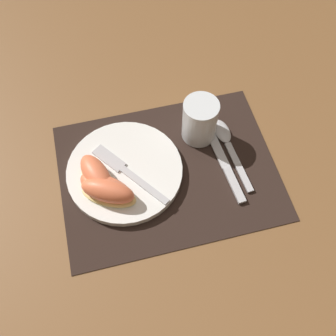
{
  "coord_description": "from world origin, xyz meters",
  "views": [
    {
      "loc": [
        -0.1,
        -0.39,
        0.73
      ],
      "look_at": [
        -0.0,
        -0.0,
        0.02
      ],
      "focal_mm": 42.0,
      "sensor_mm": 36.0,
      "label": 1
    }
  ],
  "objects_px": {
    "spoon": "(226,140)",
    "citrus_wedge_3": "(111,188)",
    "citrus_wedge_1": "(100,188)",
    "plate": "(125,171)",
    "juice_glass": "(200,122)",
    "citrus_wedge_2": "(108,192)",
    "knife": "(224,162)",
    "citrus_wedge_0": "(97,175)",
    "fork": "(125,170)"
  },
  "relations": [
    {
      "from": "knife",
      "to": "fork",
      "type": "height_order",
      "value": "fork"
    },
    {
      "from": "citrus_wedge_2",
      "to": "citrus_wedge_3",
      "type": "relative_size",
      "value": 1.15
    },
    {
      "from": "plate",
      "to": "citrus_wedge_3",
      "type": "height_order",
      "value": "citrus_wedge_3"
    },
    {
      "from": "citrus_wedge_0",
      "to": "citrus_wedge_1",
      "type": "relative_size",
      "value": 1.13
    },
    {
      "from": "citrus_wedge_0",
      "to": "citrus_wedge_1",
      "type": "xyz_separation_m",
      "value": [
        0.0,
        -0.03,
        -0.0
      ]
    },
    {
      "from": "fork",
      "to": "citrus_wedge_3",
      "type": "distance_m",
      "value": 0.06
    },
    {
      "from": "spoon",
      "to": "citrus_wedge_3",
      "type": "distance_m",
      "value": 0.28
    },
    {
      "from": "juice_glass",
      "to": "citrus_wedge_1",
      "type": "height_order",
      "value": "juice_glass"
    },
    {
      "from": "plate",
      "to": "citrus_wedge_2",
      "type": "relative_size",
      "value": 1.98
    },
    {
      "from": "citrus_wedge_2",
      "to": "knife",
      "type": "bearing_deg",
      "value": 6.39
    },
    {
      "from": "fork",
      "to": "citrus_wedge_0",
      "type": "height_order",
      "value": "citrus_wedge_0"
    },
    {
      "from": "knife",
      "to": "citrus_wedge_3",
      "type": "distance_m",
      "value": 0.25
    },
    {
      "from": "fork",
      "to": "citrus_wedge_0",
      "type": "bearing_deg",
      "value": -173.6
    },
    {
      "from": "juice_glass",
      "to": "spoon",
      "type": "xyz_separation_m",
      "value": [
        0.05,
        -0.03,
        -0.04
      ]
    },
    {
      "from": "citrus_wedge_3",
      "to": "citrus_wedge_1",
      "type": "bearing_deg",
      "value": 161.35
    },
    {
      "from": "juice_glass",
      "to": "knife",
      "type": "height_order",
      "value": "juice_glass"
    },
    {
      "from": "spoon",
      "to": "citrus_wedge_1",
      "type": "distance_m",
      "value": 0.3
    },
    {
      "from": "juice_glass",
      "to": "fork",
      "type": "relative_size",
      "value": 0.59
    },
    {
      "from": "knife",
      "to": "spoon",
      "type": "relative_size",
      "value": 1.13
    },
    {
      "from": "plate",
      "to": "citrus_wedge_0",
      "type": "distance_m",
      "value": 0.06
    },
    {
      "from": "citrus_wedge_3",
      "to": "knife",
      "type": "bearing_deg",
      "value": 4.7
    },
    {
      "from": "plate",
      "to": "citrus_wedge_1",
      "type": "height_order",
      "value": "citrus_wedge_1"
    },
    {
      "from": "fork",
      "to": "citrus_wedge_2",
      "type": "distance_m",
      "value": 0.07
    },
    {
      "from": "juice_glass",
      "to": "citrus_wedge_2",
      "type": "distance_m",
      "value": 0.25
    },
    {
      "from": "spoon",
      "to": "citrus_wedge_0",
      "type": "relative_size",
      "value": 1.62
    },
    {
      "from": "plate",
      "to": "juice_glass",
      "type": "distance_m",
      "value": 0.19
    },
    {
      "from": "spoon",
      "to": "citrus_wedge_3",
      "type": "height_order",
      "value": "citrus_wedge_3"
    },
    {
      "from": "citrus_wedge_1",
      "to": "plate",
      "type": "bearing_deg",
      "value": 34.74
    },
    {
      "from": "plate",
      "to": "juice_glass",
      "type": "relative_size",
      "value": 2.4
    },
    {
      "from": "citrus_wedge_2",
      "to": "citrus_wedge_0",
      "type": "bearing_deg",
      "value": 110.68
    },
    {
      "from": "knife",
      "to": "spoon",
      "type": "bearing_deg",
      "value": 65.81
    },
    {
      "from": "juice_glass",
      "to": "knife",
      "type": "bearing_deg",
      "value": -69.39
    },
    {
      "from": "plate",
      "to": "knife",
      "type": "distance_m",
      "value": 0.21
    },
    {
      "from": "citrus_wedge_1",
      "to": "citrus_wedge_2",
      "type": "distance_m",
      "value": 0.02
    },
    {
      "from": "citrus_wedge_0",
      "to": "plate",
      "type": "bearing_deg",
      "value": 11.17
    },
    {
      "from": "juice_glass",
      "to": "fork",
      "type": "bearing_deg",
      "value": -160.29
    },
    {
      "from": "citrus_wedge_3",
      "to": "plate",
      "type": "bearing_deg",
      "value": 53.31
    },
    {
      "from": "juice_glass",
      "to": "fork",
      "type": "distance_m",
      "value": 0.19
    },
    {
      "from": "citrus_wedge_3",
      "to": "citrus_wedge_2",
      "type": "bearing_deg",
      "value": -130.05
    },
    {
      "from": "spoon",
      "to": "juice_glass",
      "type": "bearing_deg",
      "value": 147.46
    },
    {
      "from": "plate",
      "to": "citrus_wedge_3",
      "type": "relative_size",
      "value": 2.28
    },
    {
      "from": "fork",
      "to": "citrus_wedge_0",
      "type": "distance_m",
      "value": 0.06
    },
    {
      "from": "plate",
      "to": "juice_glass",
      "type": "xyz_separation_m",
      "value": [
        0.18,
        0.06,
        0.04
      ]
    },
    {
      "from": "plate",
      "to": "juice_glass",
      "type": "height_order",
      "value": "juice_glass"
    },
    {
      "from": "juice_glass",
      "to": "citrus_wedge_1",
      "type": "relative_size",
      "value": 0.97
    },
    {
      "from": "juice_glass",
      "to": "citrus_wedge_3",
      "type": "relative_size",
      "value": 0.95
    },
    {
      "from": "citrus_wedge_0",
      "to": "fork",
      "type": "bearing_deg",
      "value": 6.4
    },
    {
      "from": "juice_glass",
      "to": "knife",
      "type": "xyz_separation_m",
      "value": [
        0.03,
        -0.08,
        -0.04
      ]
    },
    {
      "from": "knife",
      "to": "citrus_wedge_2",
      "type": "distance_m",
      "value": 0.26
    },
    {
      "from": "citrus_wedge_0",
      "to": "citrus_wedge_2",
      "type": "relative_size",
      "value": 0.96
    }
  ]
}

